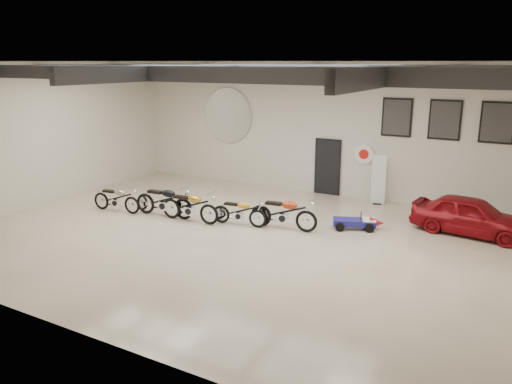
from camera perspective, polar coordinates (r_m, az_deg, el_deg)
The scene contains 19 objects.
floor at distance 14.69m, azimuth -2.29°, elevation -5.19°, with size 16.00×12.00×0.01m, color beige.
ceiling at distance 13.82m, azimuth -2.51°, elevation 14.70°, with size 16.00×12.00×0.01m, color gray.
back_wall at distance 19.35m, azimuth 7.00°, elevation 7.18°, with size 16.00×0.02×5.00m, color beige.
left_wall at distance 19.42m, azimuth -23.08°, elevation 6.14°, with size 0.02×12.00×5.00m, color beige.
ceiling_beams at distance 13.82m, azimuth -2.50°, elevation 13.66°, with size 15.80×11.80×0.32m, color #4E4F55, non-canonical shape.
door at distance 19.36m, azimuth 8.18°, elevation 2.79°, with size 0.92×0.08×2.10m, color black.
logo_plaque at distance 21.10m, azimuth -3.23°, elevation 8.70°, with size 2.30×0.06×1.16m, color silver, non-canonical shape.
poster_left at distance 18.33m, azimuth 15.81°, elevation 8.21°, with size 1.05×0.08×1.35m, color black, non-canonical shape.
poster_mid at distance 18.02m, azimuth 20.78°, elevation 7.71°, with size 1.05×0.08×1.35m, color black, non-canonical shape.
poster_right at distance 17.86m, azimuth 25.88°, elevation 7.15°, with size 1.05×0.08×1.35m, color black, non-canonical shape.
oil_sign at distance 18.80m, azimuth 12.24°, elevation 4.26°, with size 0.72×0.10×0.72m, color white, non-canonical shape.
banner_stand at distance 18.34m, azimuth 13.83°, elevation 1.40°, with size 0.50×0.20×1.83m, color white, non-canonical shape.
motorcycle_silver at distance 17.67m, azimuth -15.69°, elevation -0.66°, with size 1.86×0.58×0.97m, color silver, non-canonical shape.
motorcycle_black at distance 16.75m, azimuth -10.49°, elevation -0.90°, with size 2.17×0.67×1.13m, color silver, non-canonical shape.
motorcycle_gold at distance 16.09m, azimuth -7.59°, elevation -1.52°, with size 2.07×0.64×1.07m, color silver, non-canonical shape.
motorcycle_yellow at distance 15.61m, azimuth -1.94°, elevation -2.19°, with size 1.78×0.55×0.93m, color silver, non-canonical shape.
motorcycle_red at distance 15.24m, azimuth 3.15°, elevation -2.29°, with size 2.11×0.65×1.10m, color silver, non-canonical shape.
go_kart at distance 15.63m, azimuth 11.66°, elevation -3.17°, with size 1.56×0.70×0.57m, color navy, non-canonical shape.
vintage_car at distance 16.08m, azimuth 23.36°, elevation -2.49°, with size 3.39×1.37×1.16m, color maroon.
Camera 1 is at (7.25, -11.77, 5.00)m, focal length 35.00 mm.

